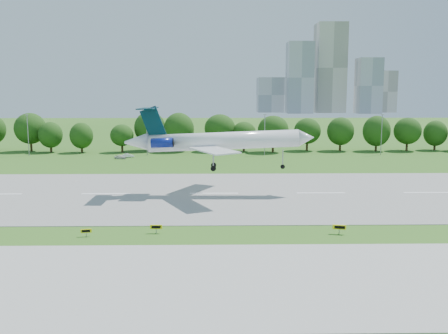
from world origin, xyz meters
TOP-DOWN VIEW (x-y plane):
  - ground at (0.00, 0.00)m, footprint 600.00×600.00m
  - runway at (0.00, 25.00)m, footprint 400.00×45.00m
  - taxiway at (0.00, -18.00)m, footprint 400.00×23.00m
  - tree_line at (0.00, 92.00)m, footprint 288.40×8.40m
  - light_poles at (-2.50, 82.00)m, footprint 175.90×0.25m
  - skyline at (100.16, 390.61)m, footprint 127.00×52.00m
  - airliner at (0.02, 25.02)m, footprint 34.83×25.46m
  - taxi_sign_left at (-7.67, -0.99)m, footprint 1.63×0.23m
  - taxi_sign_centre at (-16.64, -2.38)m, footprint 1.43×0.38m
  - taxi_sign_right at (16.73, -1.83)m, footprint 1.79×0.58m
  - service_vehicle_a at (-24.93, 77.22)m, footprint 3.55×2.24m
  - service_vehicle_b at (-26.59, 74.42)m, footprint 3.52×1.99m

SIDE VIEW (x-z plane):
  - ground at x=0.00m, z-range 0.00..0.00m
  - runway at x=0.00m, z-range 0.00..0.08m
  - taxiway at x=0.00m, z-range 0.00..0.08m
  - service_vehicle_a at x=-24.93m, z-range 0.00..1.10m
  - service_vehicle_b at x=-26.59m, z-range 0.00..1.13m
  - taxi_sign_centre at x=-16.64m, z-range 0.24..1.24m
  - taxi_sign_left at x=-7.67m, z-range 0.27..1.42m
  - taxi_sign_right at x=16.73m, z-range 0.30..1.56m
  - tree_line at x=0.00m, z-range 0.99..11.39m
  - light_poles at x=-2.50m, z-range 0.24..12.43m
  - airliner at x=0.02m, z-range 4.09..15.81m
  - skyline at x=100.16m, z-range -9.54..70.46m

